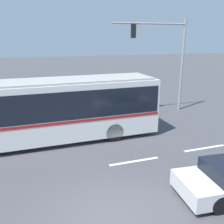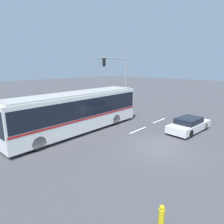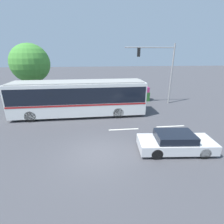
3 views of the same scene
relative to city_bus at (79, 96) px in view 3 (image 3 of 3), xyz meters
The scene contains 8 objects.
ground_plane 7.23m from the city_bus, 77.37° to the right, with size 140.00×140.00×0.00m, color #444449.
city_bus is the anchor object (origin of this frame).
sedan_foreground 9.53m from the city_bus, 47.83° to the right, with size 4.68×2.18×1.23m.
traffic_light_pole 10.01m from the city_bus, 19.16° to the left, with size 5.66×0.24×6.79m.
flowering_hedge 6.47m from the city_bus, 46.45° to the left, with size 8.00×1.04×1.74m.
street_tree_left 8.96m from the city_bus, 135.14° to the left, with size 4.57×4.57×6.92m.
lane_stripe_near 8.66m from the city_bus, 24.17° to the right, with size 2.40×0.16×0.01m, color silver.
lane_stripe_mid 5.53m from the city_bus, 44.15° to the right, with size 2.40×0.16×0.01m, color silver.
Camera 3 is at (0.00, -8.62, 5.76)m, focal length 26.43 mm.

